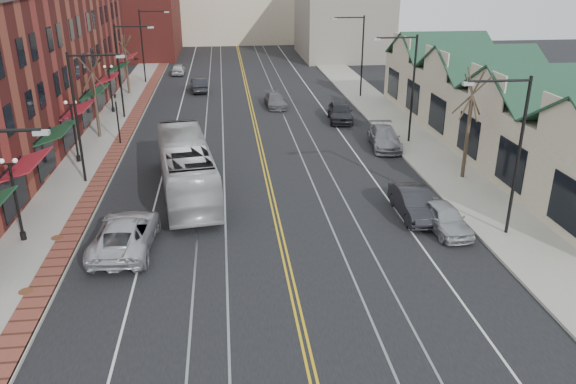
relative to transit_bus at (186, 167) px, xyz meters
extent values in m
plane|color=black|center=(5.00, -13.63, -1.66)|extent=(160.00, 160.00, 0.00)
cube|color=gray|center=(-7.00, 6.37, -1.58)|extent=(4.00, 120.00, 0.15)
cube|color=gray|center=(17.00, 6.37, -1.58)|extent=(4.00, 120.00, 0.15)
cube|color=maroon|center=(-14.00, 13.37, 3.84)|extent=(10.00, 50.00, 11.00)
cube|color=#B6A48C|center=(23.00, 6.37, 0.64)|extent=(8.00, 36.00, 4.60)
cube|color=maroon|center=(-11.00, 56.37, 5.34)|extent=(14.00, 18.00, 14.00)
cube|color=#B6A48C|center=(5.00, 71.37, 2.84)|extent=(22.00, 14.00, 9.00)
cube|color=slate|center=(20.00, 51.37, 3.84)|extent=(12.00, 16.00, 11.00)
cube|color=#999999|center=(-3.50, -13.63, 6.19)|extent=(0.50, 0.25, 0.15)
cylinder|color=black|center=(-6.50, 2.37, 2.49)|extent=(0.16, 0.16, 8.00)
cylinder|color=black|center=(-5.00, 2.37, 6.29)|extent=(3.00, 0.12, 0.12)
cube|color=#999999|center=(-3.50, 2.37, 6.19)|extent=(0.50, 0.25, 0.15)
cylinder|color=black|center=(-6.50, 18.37, 2.49)|extent=(0.16, 0.16, 8.00)
cylinder|color=black|center=(-5.00, 18.37, 6.29)|extent=(3.00, 0.12, 0.12)
cube|color=#999999|center=(-3.50, 18.37, 6.19)|extent=(0.50, 0.25, 0.15)
cylinder|color=black|center=(-6.50, 34.37, 2.49)|extent=(0.16, 0.16, 8.00)
cylinder|color=black|center=(-5.00, 34.37, 6.29)|extent=(3.00, 0.12, 0.12)
cube|color=#999999|center=(-3.50, 34.37, 6.19)|extent=(0.50, 0.25, 0.15)
cylinder|color=black|center=(16.50, -7.63, 2.49)|extent=(0.16, 0.16, 8.00)
cylinder|color=black|center=(15.00, -7.63, 6.29)|extent=(3.00, 0.12, 0.12)
cube|color=#999999|center=(13.50, -7.63, 6.19)|extent=(0.50, 0.25, 0.15)
cylinder|color=black|center=(16.50, 8.37, 2.49)|extent=(0.16, 0.16, 8.00)
cylinder|color=black|center=(15.00, 8.37, 6.29)|extent=(3.00, 0.12, 0.12)
cube|color=#999999|center=(13.50, 8.37, 6.19)|extent=(0.50, 0.25, 0.15)
cylinder|color=black|center=(16.50, 24.37, 2.49)|extent=(0.16, 0.16, 8.00)
cylinder|color=black|center=(15.00, 24.37, 6.29)|extent=(3.00, 0.12, 0.12)
cube|color=#999999|center=(13.50, 24.37, 6.19)|extent=(0.50, 0.25, 0.15)
cylinder|color=black|center=(-7.80, -5.63, -1.31)|extent=(0.28, 0.28, 0.40)
cylinder|color=black|center=(-7.80, -5.63, 0.49)|extent=(0.14, 0.14, 4.00)
cube|color=black|center=(-7.80, -5.63, 2.49)|extent=(0.60, 0.06, 0.06)
sphere|color=white|center=(-8.10, -5.63, 2.64)|extent=(0.24, 0.24, 0.24)
sphere|color=white|center=(-7.50, -5.63, 2.64)|extent=(0.24, 0.24, 0.24)
cylinder|color=black|center=(-7.80, 6.37, -1.31)|extent=(0.28, 0.28, 0.40)
cylinder|color=black|center=(-7.80, 6.37, 0.49)|extent=(0.14, 0.14, 4.00)
cube|color=black|center=(-7.80, 6.37, 2.49)|extent=(0.60, 0.06, 0.06)
sphere|color=white|center=(-8.10, 6.37, 2.64)|extent=(0.24, 0.24, 0.24)
sphere|color=white|center=(-7.50, 6.37, 2.64)|extent=(0.24, 0.24, 0.24)
cylinder|color=black|center=(-7.80, 20.37, -1.31)|extent=(0.28, 0.28, 0.40)
cylinder|color=black|center=(-7.80, 20.37, 0.49)|extent=(0.14, 0.14, 4.00)
cube|color=black|center=(-7.80, 20.37, 2.49)|extent=(0.60, 0.06, 0.06)
sphere|color=white|center=(-8.10, 20.37, 2.64)|extent=(0.24, 0.24, 0.24)
sphere|color=white|center=(-7.50, 20.37, 2.64)|extent=(0.24, 0.24, 0.24)
cylinder|color=#382B21|center=(-7.50, 12.37, 0.94)|extent=(0.24, 0.24, 4.90)
cylinder|color=#382B21|center=(-7.50, 12.37, 3.49)|extent=(0.58, 1.37, 2.90)
cylinder|color=#382B21|center=(-7.50, 12.37, 3.49)|extent=(1.60, 0.66, 2.78)
cylinder|color=#382B21|center=(-7.50, 12.37, 3.49)|extent=(0.53, 1.23, 2.96)
cylinder|color=#382B21|center=(-7.50, 12.37, 3.49)|extent=(1.69, 1.03, 2.64)
cylinder|color=#382B21|center=(-7.50, 12.37, 3.49)|extent=(1.78, 1.29, 2.48)
cylinder|color=#382B21|center=(-7.50, 28.37, 0.77)|extent=(0.24, 0.24, 4.55)
cylinder|color=#382B21|center=(-7.50, 28.37, 3.14)|extent=(0.55, 1.28, 2.69)
cylinder|color=#382B21|center=(-7.50, 28.37, 3.14)|extent=(1.49, 0.62, 2.58)
cylinder|color=#382B21|center=(-7.50, 28.37, 3.14)|extent=(0.50, 1.15, 2.75)
cylinder|color=#382B21|center=(-7.50, 28.37, 3.14)|extent=(1.57, 0.97, 2.45)
cylinder|color=#382B21|center=(-7.50, 28.37, 3.14)|extent=(1.66, 1.20, 2.30)
cylinder|color=#382B21|center=(17.50, 0.37, 1.12)|extent=(0.24, 0.24, 5.25)
cylinder|color=#382B21|center=(17.50, 0.37, 3.84)|extent=(0.61, 1.46, 3.10)
cylinder|color=#382B21|center=(17.50, 0.37, 3.84)|extent=(1.70, 0.70, 2.97)
cylinder|color=#382B21|center=(17.50, 0.37, 3.84)|extent=(0.56, 1.31, 3.17)
cylinder|color=#382B21|center=(17.50, 0.37, 3.84)|extent=(1.80, 1.10, 2.82)
cylinder|color=#382B21|center=(17.50, 0.37, 3.84)|extent=(1.90, 1.37, 2.65)
cylinder|color=#592D19|center=(-6.20, -10.63, -1.50)|extent=(0.60, 0.60, 0.02)
cylinder|color=#592D19|center=(-6.20, -5.63, -1.50)|extent=(0.60, 0.60, 0.02)
cylinder|color=black|center=(-5.60, 10.37, 0.09)|extent=(0.12, 0.12, 3.20)
imported|color=black|center=(-5.60, 10.37, 1.84)|extent=(0.18, 0.15, 0.90)
imported|color=silver|center=(0.00, 0.00, 0.00)|extent=(4.39, 12.15, 3.31)
imported|color=silver|center=(-2.59, -6.95, -0.83)|extent=(3.00, 6.04, 1.64)
imported|color=#A0A3A7|center=(13.51, -6.75, -0.94)|extent=(2.03, 4.34, 1.44)
imported|color=black|center=(12.50, -4.83, -0.88)|extent=(1.67, 4.72, 1.55)
imported|color=slate|center=(14.30, 7.42, -0.90)|extent=(2.67, 5.39, 1.50)
imported|color=black|center=(12.50, 15.29, -0.82)|extent=(2.49, 5.11, 1.68)
imported|color=black|center=(-0.22, 28.98, -0.93)|extent=(2.04, 4.54, 1.45)
imported|color=#5E5C63|center=(7.32, 21.10, -1.01)|extent=(2.04, 4.56, 1.30)
imported|color=silver|center=(-3.08, 39.42, -0.98)|extent=(1.63, 3.96, 1.34)
camera|label=1|loc=(2.44, -31.98, 11.31)|focal=35.00mm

